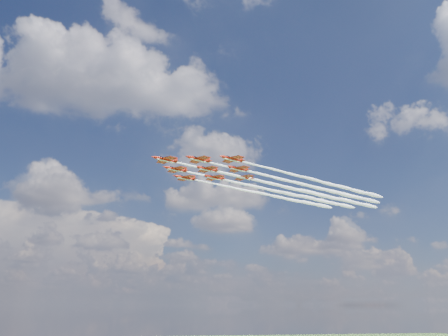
# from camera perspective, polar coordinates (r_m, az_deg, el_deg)

# --- Properties ---
(jet_lead) EXTENTS (86.48, 48.97, 2.70)m
(jet_lead) POSITION_cam_1_polar(r_m,az_deg,el_deg) (184.42, 4.48, -1.66)
(jet_lead) COLOR #A21709
(jet_row2_port) EXTENTS (86.48, 48.97, 2.70)m
(jet_row2_port) POSITION_cam_1_polar(r_m,az_deg,el_deg) (185.42, 8.20, -1.62)
(jet_row2_port) COLOR #A21709
(jet_row2_starb) EXTENTS (86.48, 48.97, 2.70)m
(jet_row2_starb) POSITION_cam_1_polar(r_m,az_deg,el_deg) (195.92, 4.97, -2.60)
(jet_row2_starb) COLOR #A21709
(jet_row3_port) EXTENTS (86.48, 48.97, 2.70)m
(jet_row3_port) POSITION_cam_1_polar(r_m,az_deg,el_deg) (187.18, 11.86, -1.57)
(jet_row3_port) COLOR #A21709
(jet_row3_centre) EXTENTS (86.48, 48.97, 2.70)m
(jet_row3_centre) POSITION_cam_1_polar(r_m,az_deg,el_deg) (196.99, 8.47, -2.55)
(jet_row3_centre) COLOR #A21709
(jet_row3_starb) EXTENTS (86.48, 48.97, 2.70)m
(jet_row3_starb) POSITION_cam_1_polar(r_m,az_deg,el_deg) (207.48, 5.41, -3.43)
(jet_row3_starb) COLOR #A21709
(jet_row4_port) EXTENTS (86.48, 48.97, 2.70)m
(jet_row4_port) POSITION_cam_1_polar(r_m,az_deg,el_deg) (198.79, 11.91, -2.50)
(jet_row4_port) COLOR #A21709
(jet_row4_starb) EXTENTS (86.48, 48.97, 2.70)m
(jet_row4_starb) POSITION_cam_1_polar(r_m,az_deg,el_deg) (208.62, 8.71, -3.38)
(jet_row4_starb) COLOR #A21709
(jet_tail) EXTENTS (86.48, 48.97, 2.70)m
(jet_tail) POSITION_cam_1_polar(r_m,az_deg,el_deg) (210.44, 11.96, -3.33)
(jet_tail) COLOR #A21709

